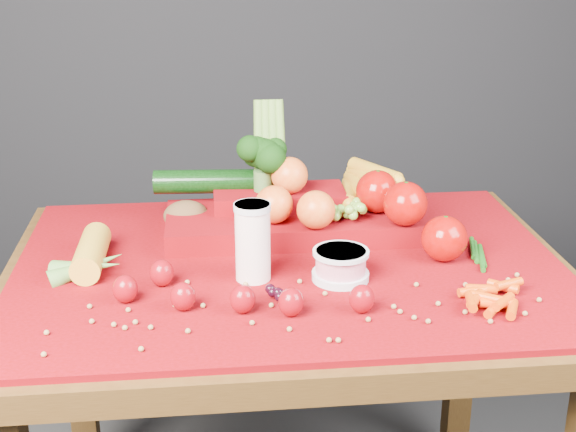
{
  "coord_description": "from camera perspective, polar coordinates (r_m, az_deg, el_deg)",
  "views": [
    {
      "loc": [
        -0.15,
        -1.41,
        1.39
      ],
      "look_at": [
        0.0,
        0.02,
        0.85
      ],
      "focal_mm": 50.0,
      "sensor_mm": 36.0,
      "label": 1
    }
  ],
  "objects": [
    {
      "name": "baby_carrot_pile",
      "position": [
        1.43,
        14.36,
        -5.55
      ],
      "size": [
        0.18,
        0.18,
        0.03
      ],
      "primitive_type": null,
      "color": "#D74007",
      "rests_on": "red_cloth"
    },
    {
      "name": "corn_ear",
      "position": [
        1.54,
        -14.03,
        -3.25
      ],
      "size": [
        0.18,
        0.23,
        0.06
      ],
      "rotation": [
        0.0,
        0.0,
        1.56
      ],
      "color": "gold",
      "rests_on": "red_cloth"
    },
    {
      "name": "yogurt_bowl",
      "position": [
        1.47,
        3.76,
        -3.42
      ],
      "size": [
        0.11,
        0.11,
        0.06
      ],
      "rotation": [
        0.0,
        0.0,
        0.16
      ],
      "color": "silver",
      "rests_on": "red_cloth"
    },
    {
      "name": "red_cloth",
      "position": [
        1.56,
        0.08,
        -3.5
      ],
      "size": [
        1.05,
        0.75,
        0.01
      ],
      "primitive_type": "cube",
      "color": "maroon",
      "rests_on": "table"
    },
    {
      "name": "table",
      "position": [
        1.6,
        0.08,
        -6.79
      ],
      "size": [
        1.1,
        0.8,
        0.75
      ],
      "color": "#35200C",
      "rests_on": "ground"
    },
    {
      "name": "potato",
      "position": [
        1.71,
        -7.25,
        0.02
      ],
      "size": [
        0.1,
        0.07,
        0.07
      ],
      "primitive_type": "ellipsoid",
      "color": "#4F361C",
      "rests_on": "red_cloth"
    },
    {
      "name": "dark_grape_cluster",
      "position": [
        1.4,
        -0.58,
        -5.51
      ],
      "size": [
        0.06,
        0.05,
        0.03
      ],
      "primitive_type": null,
      "color": "black",
      "rests_on": "red_cloth"
    },
    {
      "name": "strawberry_scatter",
      "position": [
        1.38,
        -4.42,
        -5.38
      ],
      "size": [
        0.44,
        0.18,
        0.05
      ],
      "color": "maroon",
      "rests_on": "red_cloth"
    },
    {
      "name": "green_bean_pile",
      "position": [
        1.63,
        13.85,
        -2.6
      ],
      "size": [
        0.14,
        0.12,
        0.01
      ],
      "primitive_type": null,
      "color": "#175413",
      "rests_on": "red_cloth"
    },
    {
      "name": "produce_mound",
      "position": [
        1.67,
        1.47,
        0.77
      ],
      "size": [
        0.61,
        0.36,
        0.27
      ],
      "color": "maroon",
      "rests_on": "red_cloth"
    },
    {
      "name": "milk_glass",
      "position": [
        1.46,
        -2.52,
        -1.65
      ],
      "size": [
        0.07,
        0.07,
        0.15
      ],
      "rotation": [
        0.0,
        0.0,
        -0.2
      ],
      "color": "white",
      "rests_on": "red_cloth"
    },
    {
      "name": "soybean_scatter",
      "position": [
        1.37,
        0.96,
        -6.49
      ],
      "size": [
        0.84,
        0.24,
        0.01
      ],
      "primitive_type": null,
      "color": "#9E7C44",
      "rests_on": "red_cloth"
    }
  ]
}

